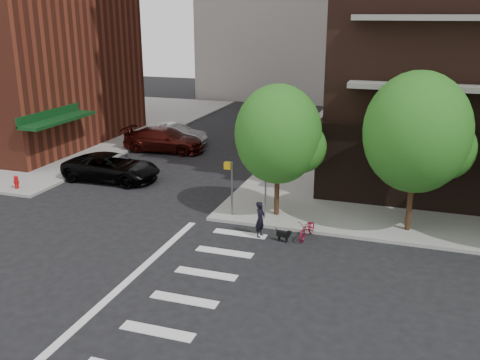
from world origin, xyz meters
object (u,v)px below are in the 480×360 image
scooter (307,229)px  dog_walker (260,219)px  parked_car_maroon (164,140)px  parked_car_black (112,167)px  fire_hydrant (16,181)px  parked_car_silver (175,134)px

scooter → dog_walker: size_ratio=1.01×
parked_car_maroon → dog_walker: size_ratio=3.56×
parked_car_black → parked_car_maroon: bearing=1.5°
fire_hydrant → dog_walker: (14.43, -1.80, 0.25)m
fire_hydrant → parked_car_maroon: size_ratio=0.13×
parked_car_maroon → parked_car_silver: 2.13m
parked_car_black → dog_walker: dog_walker is taller
parked_car_maroon → parked_car_silver: (-0.11, 2.13, -0.06)m
parked_car_silver → scooter: bearing=-140.7°
fire_hydrant → scooter: (16.41, -1.30, -0.13)m
fire_hydrant → parked_car_maroon: 11.18m
fire_hydrant → dog_walker: dog_walker is taller
parked_car_silver → scooter: (12.76, -13.95, -0.34)m
parked_car_maroon → scooter: 17.32m
parked_car_black → parked_car_maroon: size_ratio=0.99×
scooter → dog_walker: dog_walker is taller
fire_hydrant → parked_car_silver: 13.17m
parked_car_maroon → dog_walker: parked_car_maroon is taller
parked_car_silver → dog_walker: bearing=-146.4°
parked_car_black → scooter: parked_car_black is taller
parked_car_black → scooter: (12.48, -4.67, -0.36)m
parked_car_maroon → scooter: parked_car_maroon is taller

